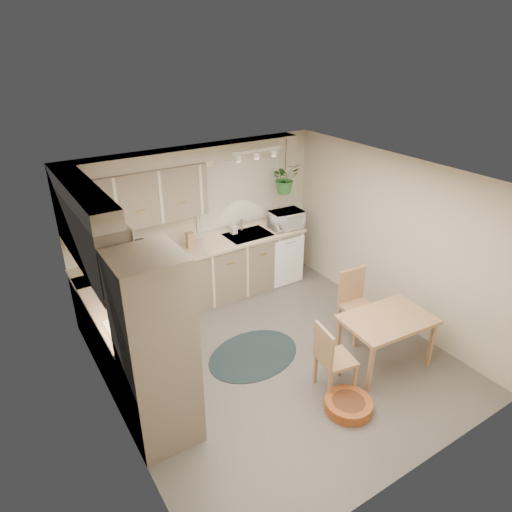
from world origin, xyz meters
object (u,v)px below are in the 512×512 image
Objects in this scene: chair_left at (336,357)px; chair_back at (360,306)px; braided_rug at (253,355)px; microwave at (286,218)px; pet_bed at (348,405)px; dining_table at (385,341)px.

chair_back is at bearing 133.07° from chair_left.
chair_back is 1.58m from braided_rug.
chair_back is 2.00m from microwave.
pet_bed is 1.01× the size of microwave.
microwave is (0.12, 1.89, 0.64)m from chair_back.
braided_rug is 1.44m from pet_bed.
pet_bed is at bearing -6.52° from chair_left.
chair_left is 0.68× the size of braided_rug.
braided_rug is (-1.45, 0.40, -0.47)m from chair_back.
chair_left is at bearing 36.70° from chair_back.
chair_left is 2.81m from microwave.
pet_bed is at bearing 46.50° from chair_back.
chair_left is at bearing -179.74° from dining_table.
chair_left is 1.64× the size of pet_bed.
microwave is at bearing 83.98° from dining_table.
pet_bed is (-0.92, -0.37, -0.28)m from dining_table.
dining_table is at bearing 100.49° from chair_left.
braided_rug is 2.43m from microwave.
chair_back is (0.96, 0.62, 0.04)m from chair_left.
chair_left reaches higher than dining_table.
chair_back reaches higher than dining_table.
pet_bed is (-0.11, -0.37, -0.38)m from chair_left.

